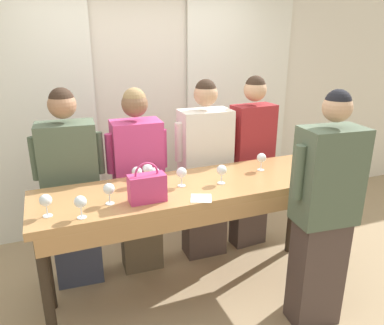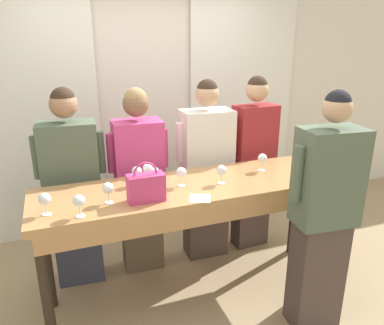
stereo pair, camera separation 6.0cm
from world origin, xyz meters
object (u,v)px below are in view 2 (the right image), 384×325
object	(u,v)px
wine_glass_front_right	(79,201)
wine_glass_center_left	(45,200)
wine_bottle	(333,164)
wine_glass_front_left	(108,189)
wine_glass_back_left	(222,171)
host_pouring	(323,216)
guest_pink_top	(140,181)
guest_olive_jacket	(73,189)
wine_glass_front_mid	(181,173)
guest_striped_shirt	(253,162)
wine_glass_back_mid	(137,172)
guest_cream_sweater	(206,171)
wine_glass_center_mid	(262,159)
tasting_bar	(196,199)
wine_glass_back_right	(148,169)
wine_glass_center_right	(155,173)
handbag	(146,187)

from	to	relation	value
wine_glass_front_right	wine_glass_center_left	xyz separation A→B (m)	(-0.20, 0.10, -0.00)
wine_bottle	wine_glass_front_left	bearing A→B (deg)	175.04
wine_glass_back_left	host_pouring	distance (m)	0.79
wine_glass_back_left	guest_pink_top	size ratio (longest dim) A/B	0.09
wine_glass_center_left	guest_olive_jacket	distance (m)	0.77
guest_pink_top	wine_glass_front_mid	bearing A→B (deg)	-70.51
guest_pink_top	guest_striped_shirt	distance (m)	1.12
wine_glass_back_left	guest_olive_jacket	distance (m)	1.25
wine_glass_back_mid	guest_pink_top	bearing A→B (deg)	75.92
wine_glass_front_left	guest_cream_sweater	xyz separation A→B (m)	(0.99, 0.67, -0.24)
wine_bottle	guest_olive_jacket	world-z (taller)	guest_olive_jacket
wine_glass_center_left	guest_olive_jacket	world-z (taller)	guest_olive_jacket
guest_cream_sweater	wine_glass_center_mid	bearing A→B (deg)	-57.75
tasting_bar	wine_bottle	world-z (taller)	wine_bottle
wine_glass_back_left	wine_glass_back_mid	xyz separation A→B (m)	(-0.60, 0.20, 0.00)
wine_glass_back_right	wine_bottle	bearing A→B (deg)	-17.49
wine_bottle	guest_pink_top	distance (m)	1.61
wine_glass_center_right	host_pouring	size ratio (longest dim) A/B	0.08
wine_glass_back_left	guest_olive_jacket	size ratio (longest dim) A/B	0.09
wine_glass_center_mid	host_pouring	size ratio (longest dim) A/B	0.08
wine_glass_front_right	wine_glass_center_mid	world-z (taller)	same
wine_glass_center_left	wine_glass_center_mid	world-z (taller)	same
wine_glass_front_mid	wine_glass_center_right	world-z (taller)	same
wine_glass_front_left	wine_glass_back_right	bearing A→B (deg)	39.78
wine_glass_back_right	wine_glass_front_left	bearing A→B (deg)	-140.22
tasting_bar	wine_bottle	bearing A→B (deg)	-12.74
wine_glass_front_right	wine_glass_center_mid	size ratio (longest dim) A/B	1.00
tasting_bar	wine_glass_center_mid	distance (m)	0.67
wine_glass_front_right	host_pouring	xyz separation A→B (m)	(1.57, -0.36, -0.21)
wine_glass_center_left	handbag	bearing A→B (deg)	-1.46
handbag	wine_glass_front_mid	size ratio (longest dim) A/B	1.90
wine_glass_back_right	guest_cream_sweater	xyz separation A→B (m)	(0.64, 0.38, -0.24)
wine_bottle	guest_striped_shirt	xyz separation A→B (m)	(-0.24, 0.82, -0.22)
handbag	wine_glass_center_left	world-z (taller)	handbag
host_pouring	wine_glass_back_right	bearing A→B (deg)	142.98
wine_glass_front_right	tasting_bar	bearing A→B (deg)	14.76
guest_olive_jacket	guest_cream_sweater	bearing A→B (deg)	0.00
guest_olive_jacket	host_pouring	bearing A→B (deg)	-36.34
wine_glass_center_mid	wine_glass_center_right	size ratio (longest dim) A/B	1.00
host_pouring	wine_glass_center_mid	bearing A→B (deg)	97.45
guest_pink_top	wine_glass_front_right	bearing A→B (deg)	-124.45
wine_glass_front_right	wine_glass_back_left	bearing A→B (deg)	10.12
handbag	wine_glass_back_left	distance (m)	0.61
wine_glass_front_mid	guest_pink_top	bearing A→B (deg)	109.49
host_pouring	wine_glass_front_mid	bearing A→B (deg)	143.79
wine_glass_center_mid	wine_glass_back_mid	xyz separation A→B (m)	(-1.04, 0.06, 0.00)
wine_glass_center_left	wine_glass_center_right	xyz separation A→B (m)	(0.76, 0.22, 0.00)
wine_glass_front_right	wine_glass_center_mid	xyz separation A→B (m)	(1.48, 0.33, 0.00)
guest_pink_top	host_pouring	xyz separation A→B (m)	(1.02, -1.16, 0.04)
handbag	guest_pink_top	xyz separation A→B (m)	(0.11, 0.72, -0.25)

